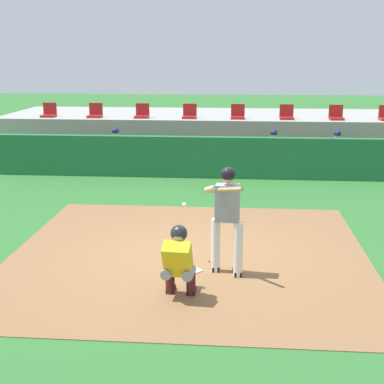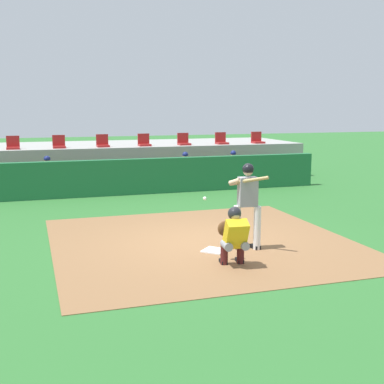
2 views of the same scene
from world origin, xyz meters
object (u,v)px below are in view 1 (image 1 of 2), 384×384
object	(u,v)px
dugout_player_2	(337,152)
stadium_seat_1	(95,113)
stadium_seat_3	(190,114)
stadium_seat_6	(336,116)
stadium_seat_0	(49,113)
dugout_player_0	(115,148)
stadium_seat_4	(238,115)
dugout_player_1	(273,151)
stadium_seat_5	(287,115)
home_plate	(184,270)
catcher_crouched	(179,258)
stadium_seat_2	(142,114)
batter_at_plate	(227,214)

from	to	relation	value
dugout_player_2	stadium_seat_1	world-z (taller)	stadium_seat_1
stadium_seat_3	stadium_seat_6	xyz separation A→B (m)	(4.88, 0.00, 0.00)
stadium_seat_0	stadium_seat_6	bearing A→B (deg)	0.00
stadium_seat_1	stadium_seat_6	size ratio (longest dim) A/B	1.00
dugout_player_0	stadium_seat_1	world-z (taller)	stadium_seat_1
dugout_player_0	stadium_seat_4	world-z (taller)	stadium_seat_4
dugout_player_0	stadium_seat_0	world-z (taller)	stadium_seat_0
stadium_seat_1	stadium_seat_6	xyz separation A→B (m)	(8.13, 0.00, 0.00)
dugout_player_1	stadium_seat_5	distance (m)	2.27
home_plate	stadium_seat_4	bearing A→B (deg)	85.44
dugout_player_0	stadium_seat_5	xyz separation A→B (m)	(5.39, 2.03, 0.86)
stadium_seat_3	catcher_crouched	bearing A→B (deg)	-85.78
catcher_crouched	stadium_seat_6	bearing A→B (deg)	70.06
catcher_crouched	stadium_seat_5	size ratio (longest dim) A/B	3.85
catcher_crouched	stadium_seat_0	world-z (taller)	stadium_seat_0
stadium_seat_3	stadium_seat_5	size ratio (longest dim) A/B	1.00
stadium_seat_0	dugout_player_0	bearing A→B (deg)	-36.65
stadium_seat_1	stadium_seat_2	size ratio (longest dim) A/B	1.00
stadium_seat_4	stadium_seat_6	world-z (taller)	same
batter_at_plate	stadium_seat_2	size ratio (longest dim) A/B	3.76
batter_at_plate	stadium_seat_5	distance (m)	10.39
stadium_seat_2	stadium_seat_5	world-z (taller)	same
stadium_seat_6	home_plate	bearing A→B (deg)	-111.76
catcher_crouched	stadium_seat_1	size ratio (longest dim) A/B	3.85
batter_at_plate	stadium_seat_2	world-z (taller)	stadium_seat_2
dugout_player_2	stadium_seat_0	xyz separation A→B (m)	(-9.50, 2.03, 0.86)
batter_at_plate	stadium_seat_2	bearing A→B (deg)	107.01
home_plate	dugout_player_2	bearing A→B (deg)	64.93
stadium_seat_1	stadium_seat_3	world-z (taller)	same
dugout_player_2	stadium_seat_2	size ratio (longest dim) A/B	2.71
dugout_player_0	dugout_player_2	xyz separation A→B (m)	(6.76, 0.00, 0.00)
dugout_player_1	stadium_seat_0	bearing A→B (deg)	165.02
dugout_player_0	catcher_crouched	bearing A→B (deg)	-72.02
stadium_seat_0	stadium_seat_4	distance (m)	6.50
dugout_player_2	stadium_seat_5	xyz separation A→B (m)	(-1.37, 2.03, 0.86)
catcher_crouched	stadium_seat_4	size ratio (longest dim) A/B	3.85
home_plate	stadium_seat_2	xyz separation A→B (m)	(-2.44, 10.18, 1.51)
stadium_seat_2	stadium_seat_5	bearing A→B (deg)	0.00
dugout_player_2	stadium_seat_6	size ratio (longest dim) A/B	2.71
dugout_player_2	stadium_seat_2	world-z (taller)	stadium_seat_2
catcher_crouched	stadium_seat_4	bearing A→B (deg)	85.90
dugout_player_1	dugout_player_2	bearing A→B (deg)	0.00
stadium_seat_1	stadium_seat_6	world-z (taller)	same
dugout_player_1	stadium_seat_1	distance (m)	6.37
batter_at_plate	dugout_player_0	size ratio (longest dim) A/B	1.39
home_plate	catcher_crouched	distance (m)	1.15
home_plate	stadium_seat_0	world-z (taller)	stadium_seat_0
catcher_crouched	stadium_seat_4	world-z (taller)	stadium_seat_4
batter_at_plate	stadium_seat_2	xyz separation A→B (m)	(-3.13, 10.23, 0.50)
batter_at_plate	stadium_seat_3	world-z (taller)	stadium_seat_3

